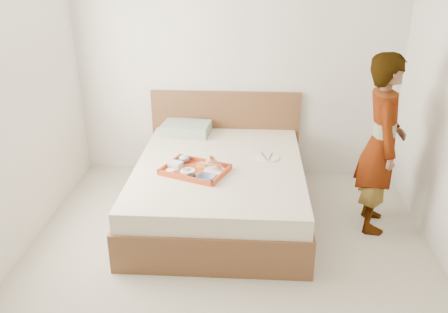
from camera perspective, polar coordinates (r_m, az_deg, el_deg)
ground at (r=3.80m, az=0.33°, el=-14.63°), size 3.50×4.00×0.01m
wall_back at (r=5.09m, az=1.65°, el=11.77°), size 3.50×0.01×2.60m
bed at (r=4.50m, az=-0.56°, el=-3.95°), size 1.65×2.00×0.53m
headboard at (r=5.30m, az=0.17°, el=2.96°), size 1.65×0.06×0.95m
pillow at (r=5.10m, az=-4.62°, el=3.42°), size 0.54×0.39×0.12m
tray at (r=4.22m, az=-3.56°, el=-1.60°), size 0.67×0.58×0.05m
prawn_plate at (r=4.20m, az=-1.17°, el=-1.75°), size 0.25×0.25×0.01m
navy_bowl_big at (r=4.04m, az=-2.22°, el=-2.64°), size 0.20×0.20×0.04m
sauce_dish at (r=4.08m, az=-3.99°, el=-2.45°), size 0.11×0.11×0.03m
meat_plate at (r=4.21m, az=-4.48°, el=-1.73°), size 0.18×0.18×0.01m
bread_plate at (r=4.31m, az=-2.51°, el=-1.06°), size 0.18×0.18×0.01m
salad_bowl at (r=4.40m, az=-4.90°, el=-0.40°), size 0.16×0.16×0.04m
plastic_tub at (r=4.29m, az=-5.96°, el=-1.00°), size 0.14×0.13×0.05m
cheese_round at (r=4.19m, az=-6.57°, el=-1.82°), size 0.11×0.11×0.03m
dinner_plate at (r=4.52m, az=5.31°, el=-0.10°), size 0.24×0.24×0.01m
person at (r=4.31m, az=18.63°, el=1.40°), size 0.45×0.63×1.62m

